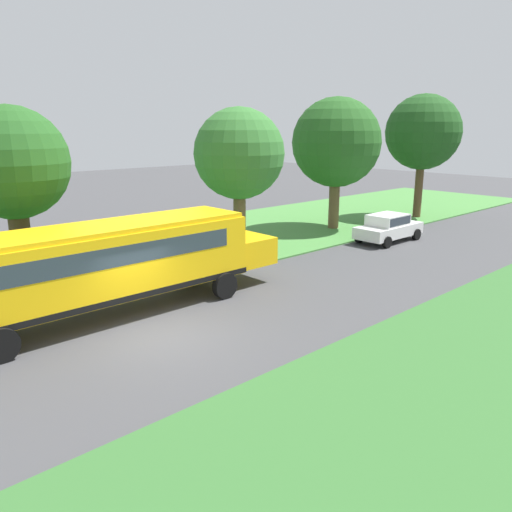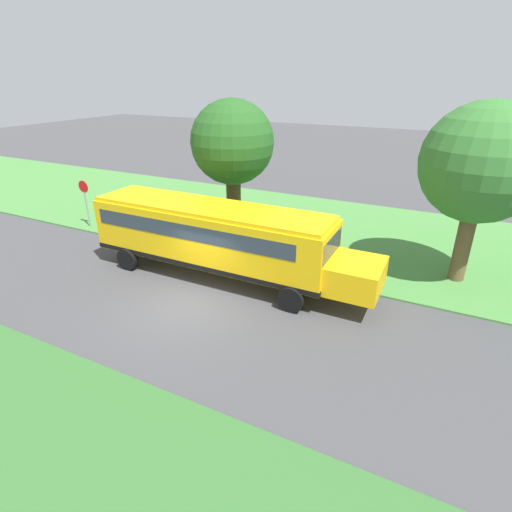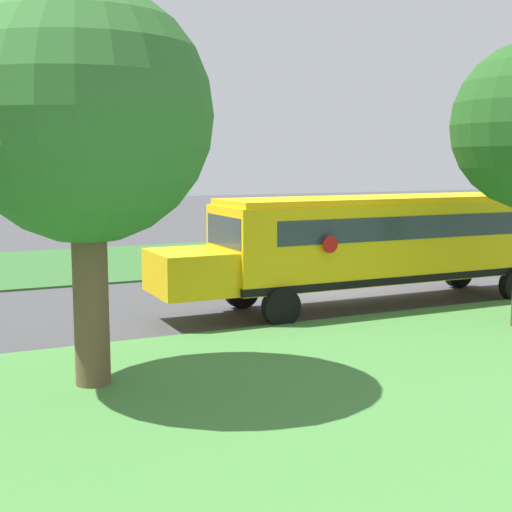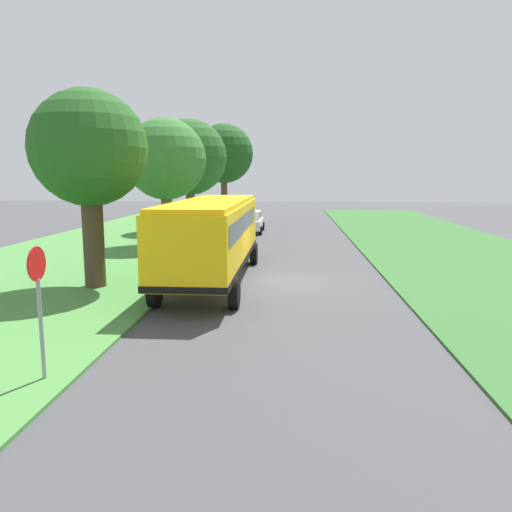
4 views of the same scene
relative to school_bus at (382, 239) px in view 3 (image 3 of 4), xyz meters
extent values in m
plane|color=#424244|center=(2.71, 0.19, -1.92)|extent=(120.00, 120.00, 0.00)
cube|color=#33662D|center=(11.71, 0.19, -1.89)|extent=(10.00, 80.00, 0.07)
cube|color=yellow|center=(0.00, -0.29, -0.02)|extent=(2.50, 10.50, 2.20)
cube|color=yellow|center=(0.00, 5.91, -0.57)|extent=(2.20, 1.90, 1.10)
cube|color=yellow|center=(0.00, -0.29, 1.16)|extent=(2.35, 10.29, 0.16)
cube|color=black|center=(0.00, -0.29, -1.00)|extent=(2.54, 10.54, 0.20)
cube|color=#2D3842|center=(0.00, -0.59, 0.44)|extent=(2.53, 9.24, 0.64)
cube|color=#2D3842|center=(0.00, 4.91, 0.44)|extent=(2.25, 0.12, 0.80)
cylinder|color=red|center=(-1.43, 2.60, 0.13)|extent=(0.03, 0.44, 0.44)
cylinder|color=black|center=(-1.25, 3.91, -1.42)|extent=(0.30, 1.00, 1.00)
cylinder|color=black|center=(1.25, 3.91, -1.42)|extent=(0.30, 1.00, 1.00)
cylinder|color=black|center=(1.25, -3.96, -1.42)|extent=(0.30, 1.00, 1.00)
cylinder|color=brown|center=(-4.18, 9.32, -0.29)|extent=(0.64, 0.64, 3.28)
sphere|color=#33702D|center=(-4.18, 9.32, 3.07)|extent=(4.59, 4.59, 4.59)
sphere|color=#33702D|center=(-4.52, 9.11, 3.54)|extent=(2.61, 2.61, 2.61)
camera|label=1|loc=(15.24, -7.30, 4.34)|focal=35.00mm
camera|label=2|loc=(13.19, 8.42, 6.13)|focal=28.00mm
camera|label=3|loc=(-17.07, 11.98, 2.28)|focal=50.00mm
camera|label=4|loc=(3.02, -18.87, 2.16)|focal=35.00mm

